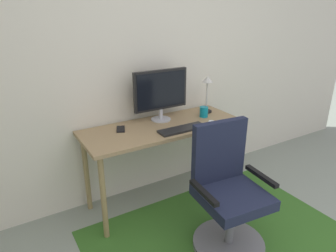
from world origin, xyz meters
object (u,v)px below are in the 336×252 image
(desk_lamp, at_px, (207,87))
(keyboard, at_px, (182,129))
(monitor, at_px, (161,92))
(desk, at_px, (163,135))
(coffee_cup, at_px, (204,112))
(cell_phone, at_px, (121,129))
(computer_mouse, at_px, (213,123))
(office_chair, at_px, (227,201))

(desk_lamp, bearing_deg, keyboard, -149.25)
(monitor, bearing_deg, desk_lamp, -3.67)
(desk, distance_m, desk_lamp, 0.66)
(desk, relative_size, desk_lamp, 3.97)
(coffee_cup, height_order, cell_phone, coffee_cup)
(computer_mouse, height_order, cell_phone, computer_mouse)
(office_chair, bearing_deg, keyboard, 98.04)
(keyboard, relative_size, desk_lamp, 1.19)
(desk, xyz_separation_m, computer_mouse, (0.39, -0.20, 0.10))
(computer_mouse, bearing_deg, keyboard, 174.56)
(keyboard, xyz_separation_m, coffee_cup, (0.36, 0.18, 0.04))
(keyboard, xyz_separation_m, desk_lamp, (0.46, 0.28, 0.24))
(keyboard, bearing_deg, desk_lamp, 30.75)
(desk, height_order, office_chair, office_chair)
(keyboard, xyz_separation_m, computer_mouse, (0.30, -0.03, 0.01))
(keyboard, relative_size, cell_phone, 3.07)
(monitor, relative_size, cell_phone, 3.72)
(coffee_cup, distance_m, office_chair, 0.93)
(desk, xyz_separation_m, coffee_cup, (0.45, 0.00, 0.14))
(coffee_cup, relative_size, desk_lamp, 0.27)
(desk, xyz_separation_m, keyboard, (0.09, -0.17, 0.10))
(monitor, height_order, desk_lamp, monitor)
(desk, bearing_deg, monitor, 67.61)
(desk_lamp, bearing_deg, desk, -169.40)
(desk_lamp, distance_m, office_chair, 1.15)
(computer_mouse, xyz_separation_m, cell_phone, (-0.75, 0.30, -0.01))
(desk, bearing_deg, cell_phone, 163.71)
(office_chair, bearing_deg, coffee_cup, 71.84)
(monitor, distance_m, desk_lamp, 0.50)
(monitor, xyz_separation_m, office_chair, (0.06, -0.89, -0.64))
(desk, xyz_separation_m, desk_lamp, (0.55, 0.10, 0.34))
(monitor, relative_size, computer_mouse, 5.01)
(coffee_cup, bearing_deg, desk_lamp, 43.41)
(desk, height_order, keyboard, keyboard)
(monitor, distance_m, computer_mouse, 0.54)
(monitor, bearing_deg, keyboard, -83.74)
(monitor, xyz_separation_m, cell_phone, (-0.41, -0.03, -0.26))
(desk, distance_m, office_chair, 0.81)
(cell_phone, relative_size, desk_lamp, 0.39)
(keyboard, distance_m, office_chair, 0.69)
(desk, distance_m, coffee_cup, 0.47)
(monitor, height_order, coffee_cup, monitor)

